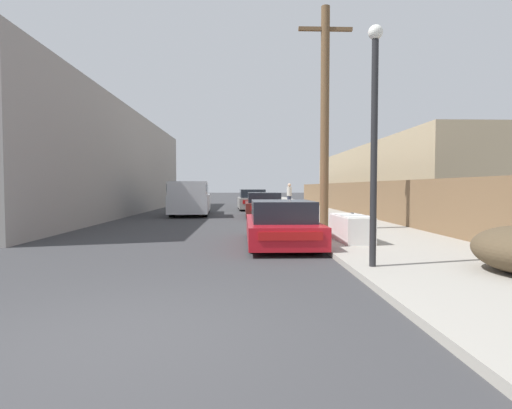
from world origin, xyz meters
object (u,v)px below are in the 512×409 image
(car_parked_far, at_px, (252,200))
(pickup_truck, at_px, (190,199))
(utility_pole, at_px, (325,116))
(street_lamp, at_px, (374,126))
(discarded_fridge, at_px, (351,228))
(parked_sports_car_red, at_px, (281,225))
(pedestrian, at_px, (289,195))
(car_parked_mid, at_px, (263,205))

(car_parked_far, bearing_deg, pickup_truck, -126.54)
(utility_pole, relative_size, street_lamp, 1.72)
(discarded_fridge, bearing_deg, car_parked_far, 95.33)
(parked_sports_car_red, distance_m, pickup_truck, 12.12)
(pickup_truck, bearing_deg, car_parked_far, -127.17)
(street_lamp, relative_size, pedestrian, 2.51)
(discarded_fridge, relative_size, car_parked_far, 0.41)
(car_parked_mid, relative_size, car_parked_far, 1.05)
(pickup_truck, relative_size, street_lamp, 1.37)
(discarded_fridge, distance_m, car_parked_mid, 10.62)
(pickup_truck, relative_size, pedestrian, 3.44)
(car_parked_far, distance_m, pickup_truck, 6.35)
(pickup_truck, xyz_separation_m, utility_pole, (5.67, -8.79, 3.03))
(car_parked_far, xyz_separation_m, pedestrian, (2.68, 0.89, 0.35))
(discarded_fridge, height_order, car_parked_mid, car_parked_mid)
(car_parked_mid, distance_m, utility_pole, 8.46)
(parked_sports_car_red, relative_size, car_parked_mid, 0.99)
(car_parked_mid, xyz_separation_m, car_parked_far, (-0.45, 6.47, 0.05))
(parked_sports_car_red, height_order, car_parked_far, car_parked_far)
(discarded_fridge, distance_m, street_lamp, 4.07)
(car_parked_mid, height_order, utility_pole, utility_pole)
(pedestrian, bearing_deg, pickup_truck, -135.35)
(discarded_fridge, bearing_deg, utility_pole, 90.54)
(parked_sports_car_red, xyz_separation_m, car_parked_far, (-0.40, 16.71, 0.11))
(discarded_fridge, relative_size, street_lamp, 0.42)
(street_lamp, distance_m, pedestrian, 21.31)
(parked_sports_car_red, relative_size, pickup_truck, 0.77)
(car_parked_far, bearing_deg, parked_sports_car_red, -91.16)
(discarded_fridge, xyz_separation_m, car_parked_mid, (-1.81, 10.47, 0.13))
(discarded_fridge, distance_m, parked_sports_car_red, 1.88)
(car_parked_mid, bearing_deg, discarded_fridge, -80.40)
(discarded_fridge, distance_m, pedestrian, 17.84)
(car_parked_mid, bearing_deg, car_parked_far, 93.78)
(parked_sports_car_red, bearing_deg, car_parked_mid, 89.50)
(pickup_truck, xyz_separation_m, street_lamp, (5.28, -15.07, 1.72))
(discarded_fridge, xyz_separation_m, utility_pole, (-0.14, 2.88, 3.49))
(pickup_truck, bearing_deg, street_lamp, 106.15)
(car_parked_mid, bearing_deg, pickup_truck, 162.97)
(parked_sports_car_red, height_order, pickup_truck, pickup_truck)
(utility_pole, xyz_separation_m, street_lamp, (-0.39, -6.28, -1.31))
(car_parked_mid, distance_m, pedestrian, 7.70)
(street_lamp, bearing_deg, pedestrian, 87.45)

